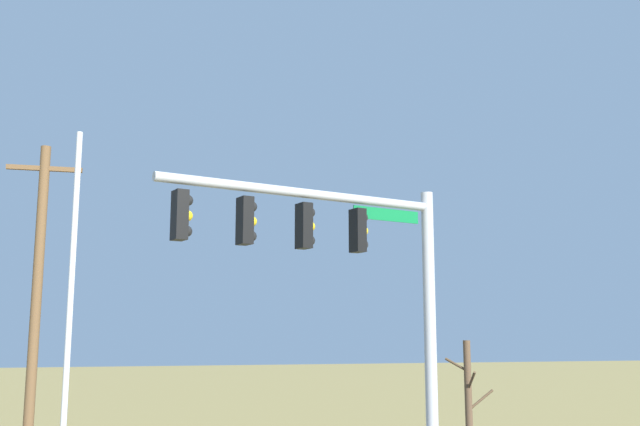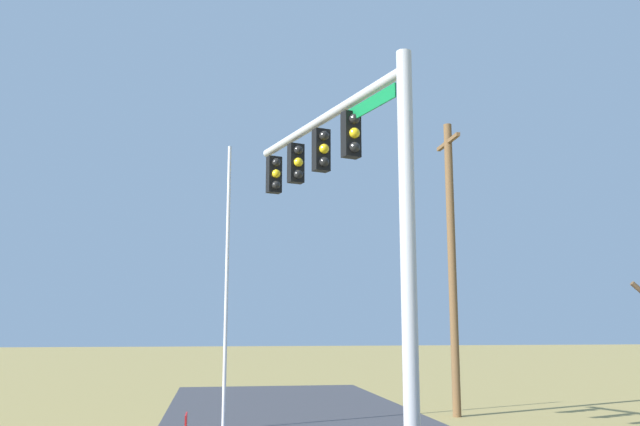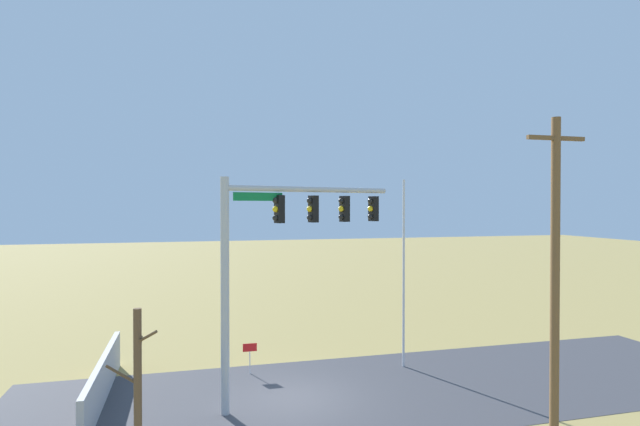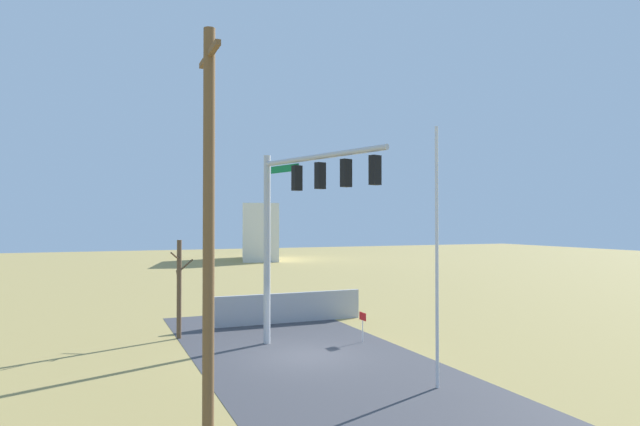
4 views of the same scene
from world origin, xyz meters
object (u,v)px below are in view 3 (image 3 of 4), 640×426
Objects in this scene: open_sign at (250,351)px; signal_mast at (281,241)px; utility_pole at (555,273)px; flagpole at (404,273)px; bare_tree at (138,390)px.

signal_mast is at bearing 102.43° from open_sign.
utility_pole is (-7.16, 4.76, -0.71)m from signal_mast.
flagpole is 0.84× the size of utility_pole.
flagpole reaches higher than open_sign.
bare_tree is 3.43× the size of open_sign.
open_sign is (-3.64, -6.90, -1.25)m from bare_tree.
signal_mast is 5.61m from open_sign.
open_sign is (0.69, -3.11, -4.61)m from signal_mast.
flagpole is at bearing 173.17° from open_sign.
utility_pole reaches higher than open_sign.
bare_tree is at bearing 41.15° from signal_mast.
open_sign is at bearing -117.83° from bare_tree.
open_sign is at bearing -77.57° from signal_mast.
bare_tree is at bearing -4.85° from utility_pole.
utility_pole is 7.62× the size of open_sign.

